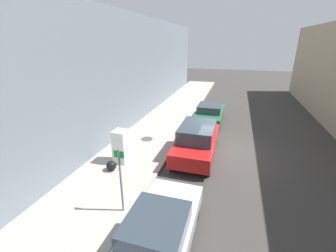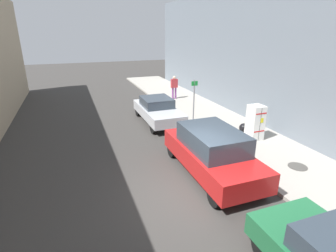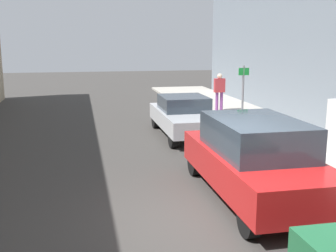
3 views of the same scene
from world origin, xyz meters
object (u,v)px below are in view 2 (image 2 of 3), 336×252
at_px(parked_sedan_silver, 158,110).
at_px(parked_suv_red, 212,151).
at_px(pedestrian_walking_far, 174,86).
at_px(discarded_refrigerator, 255,122).
at_px(street_sign_post, 194,99).
at_px(trash_bag, 244,128).

relative_size(parked_sedan_silver, parked_suv_red, 0.94).
distance_m(pedestrian_walking_far, parked_suv_red, 10.93).
relative_size(discarded_refrigerator, street_sign_post, 0.68).
height_order(pedestrian_walking_far, parked_suv_red, pedestrian_walking_far).
bearing_deg(parked_suv_red, parked_sedan_silver, -90.00).
bearing_deg(discarded_refrigerator, pedestrian_walking_far, -85.79).
relative_size(street_sign_post, parked_suv_red, 0.52).
bearing_deg(parked_suv_red, trash_bag, -140.79).
bearing_deg(trash_bag, parked_sedan_silver, -44.18).
height_order(discarded_refrigerator, street_sign_post, street_sign_post).
xyz_separation_m(pedestrian_walking_far, parked_suv_red, (2.76, 10.57, -0.25)).
distance_m(street_sign_post, parked_sedan_silver, 2.19).
bearing_deg(parked_sedan_silver, pedestrian_walking_far, -122.27).
bearing_deg(discarded_refrigerator, parked_sedan_silver, -51.40).
bearing_deg(street_sign_post, parked_suv_red, 71.30).
height_order(trash_bag, pedestrian_walking_far, pedestrian_walking_far).
bearing_deg(discarded_refrigerator, parked_suv_red, 29.72).
relative_size(pedestrian_walking_far, parked_suv_red, 0.37).
xyz_separation_m(street_sign_post, trash_bag, (-1.75, 2.23, -1.12)).
distance_m(discarded_refrigerator, trash_bag, 1.07).
xyz_separation_m(discarded_refrigerator, parked_suv_red, (3.40, 1.94, -0.06)).
bearing_deg(trash_bag, discarded_refrigerator, 85.61).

